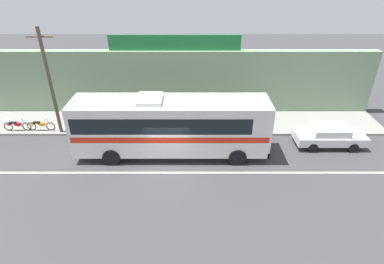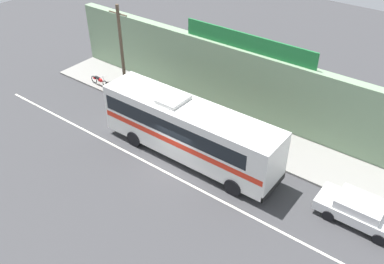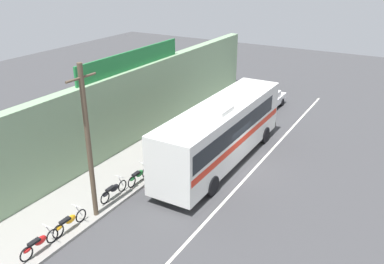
% 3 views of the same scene
% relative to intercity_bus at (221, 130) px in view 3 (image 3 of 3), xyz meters
% --- Properties ---
extents(ground_plane, '(70.00, 70.00, 0.00)m').
position_rel_intercity_bus_xyz_m(ground_plane, '(-0.09, -1.21, -2.07)').
color(ground_plane, '#3A3A3D').
extents(sidewalk_slab, '(30.00, 3.60, 0.14)m').
position_rel_intercity_bus_xyz_m(sidewalk_slab, '(-0.09, 3.99, -2.00)').
color(sidewalk_slab, gray).
rests_on(sidewalk_slab, ground_plane).
extents(storefront_facade, '(30.00, 0.70, 4.80)m').
position_rel_intercity_bus_xyz_m(storefront_facade, '(-0.09, 6.14, 0.33)').
color(storefront_facade, gray).
rests_on(storefront_facade, ground_plane).
extents(storefront_billboard, '(9.45, 0.12, 1.10)m').
position_rel_intercity_bus_xyz_m(storefront_billboard, '(0.09, 6.14, 3.28)').
color(storefront_billboard, '#1E7538').
rests_on(storefront_billboard, storefront_facade).
extents(road_center_stripe, '(30.00, 0.14, 0.01)m').
position_rel_intercity_bus_xyz_m(road_center_stripe, '(-0.09, -2.01, -2.06)').
color(road_center_stripe, silver).
rests_on(road_center_stripe, ground_plane).
extents(intercity_bus, '(11.49, 2.66, 3.78)m').
position_rel_intercity_bus_xyz_m(intercity_bus, '(0.00, 0.00, 0.00)').
color(intercity_bus, silver).
rests_on(intercity_bus, ground_plane).
extents(parked_car, '(4.35, 1.90, 1.37)m').
position_rel_intercity_bus_xyz_m(parked_car, '(10.11, 0.99, -1.33)').
color(parked_car, silver).
rests_on(parked_car, ground_plane).
extents(utility_pole, '(1.60, 0.22, 7.04)m').
position_rel_intercity_bus_xyz_m(utility_pole, '(-7.71, 2.52, 1.73)').
color(utility_pole, brown).
rests_on(utility_pole, sidewalk_slab).
extents(motorcycle_black, '(1.90, 0.56, 0.94)m').
position_rel_intercity_bus_xyz_m(motorcycle_black, '(-10.77, 2.68, -1.50)').
color(motorcycle_black, black).
rests_on(motorcycle_black, sidewalk_slab).
extents(motorcycle_purple, '(1.93, 0.56, 0.94)m').
position_rel_intercity_bus_xyz_m(motorcycle_purple, '(-9.15, 2.70, -1.50)').
color(motorcycle_purple, black).
rests_on(motorcycle_purple, sidewalk_slab).
extents(motorcycle_green, '(1.83, 0.56, 0.94)m').
position_rel_intercity_bus_xyz_m(motorcycle_green, '(-4.42, 2.58, -1.50)').
color(motorcycle_green, black).
rests_on(motorcycle_green, sidewalk_slab).
extents(motorcycle_blue, '(1.91, 0.56, 0.94)m').
position_rel_intercity_bus_xyz_m(motorcycle_blue, '(-6.20, 2.75, -1.50)').
color(motorcycle_blue, black).
rests_on(motorcycle_blue, sidewalk_slab).
extents(pedestrian_near_shop, '(0.30, 0.48, 1.75)m').
position_rel_intercity_bus_xyz_m(pedestrian_near_shop, '(2.33, 3.39, -0.90)').
color(pedestrian_near_shop, black).
rests_on(pedestrian_near_shop, sidewalk_slab).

